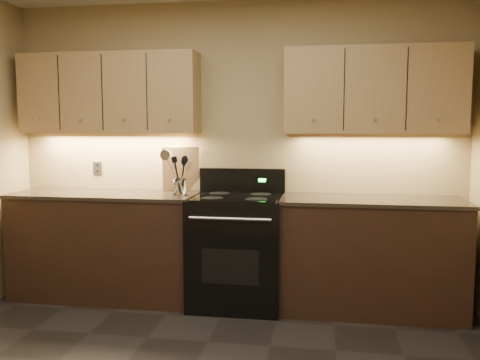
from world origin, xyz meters
The scene contains 14 objects.
wall_back centered at (0.00, 2.00, 1.30)m, with size 4.00×0.04×2.60m, color tan.
counter_left centered at (-1.10, 1.70, 0.47)m, with size 1.62×0.62×0.93m.
counter_right centered at (1.18, 1.70, 0.47)m, with size 1.46×0.62×0.93m.
stove centered at (0.08, 1.68, 0.48)m, with size 0.76×0.68×1.14m.
upper_cab_left centered at (-1.10, 1.85, 1.80)m, with size 1.60×0.30×0.70m, color tan.
upper_cab_right centered at (1.18, 1.85, 1.80)m, with size 1.44×0.30×0.70m, color tan.
outlet_plate centered at (-1.30, 1.99, 1.12)m, with size 0.09×0.01×0.12m, color #B2B5BA.
utensil_crock centered at (-0.42, 1.69, 0.99)m, with size 0.13×0.13×0.14m.
cutting_board centered at (-0.48, 1.94, 1.13)m, with size 0.33×0.02×0.41m, color tan.
wooden_spoon centered at (-0.45, 1.68, 1.09)m, with size 0.06×0.06×0.29m, color tan, non-canonical shape.
black_spoon centered at (-0.42, 1.71, 1.10)m, with size 0.06×0.06×0.31m, color black, non-canonical shape.
black_turner centered at (-0.41, 1.67, 1.11)m, with size 0.08×0.08×0.33m, color black, non-canonical shape.
steel_spatula centered at (-0.39, 1.71, 1.14)m, with size 0.08×0.08×0.39m, color silver, non-canonical shape.
steel_skimmer centered at (-0.39, 1.68, 1.14)m, with size 0.09×0.09×0.38m, color silver, non-canonical shape.
Camera 1 is at (0.78, -2.46, 1.51)m, focal length 38.00 mm.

